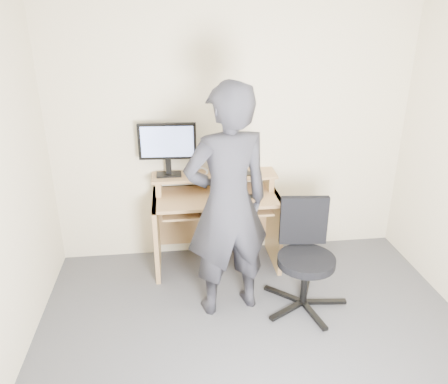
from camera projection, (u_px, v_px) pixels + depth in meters
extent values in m
plane|color=#515156|center=(266.00, 369.00, 3.13)|extent=(3.50, 3.50, 0.00)
cube|color=beige|center=(233.00, 135.00, 4.24)|extent=(3.50, 0.02, 2.50)
cube|color=tan|center=(157.00, 234.00, 4.22)|extent=(0.04, 0.60, 0.75)
cube|color=tan|center=(274.00, 227.00, 4.35)|extent=(0.04, 0.60, 0.75)
cube|color=tan|center=(216.00, 197.00, 4.15)|extent=(1.20, 0.60, 0.03)
cube|color=tan|center=(217.00, 209.00, 4.11)|extent=(1.02, 0.38, 0.02)
cube|color=tan|center=(159.00, 185.00, 4.19)|extent=(0.05, 0.28, 0.15)
cube|color=tan|center=(269.00, 180.00, 4.31)|extent=(0.05, 0.28, 0.15)
cube|color=tan|center=(214.00, 175.00, 4.22)|extent=(1.20, 0.30, 0.02)
cube|color=tan|center=(213.00, 213.00, 4.53)|extent=(1.20, 0.03, 0.65)
cube|color=black|center=(169.00, 174.00, 4.18)|extent=(0.24, 0.15, 0.02)
cube|color=black|center=(169.00, 165.00, 4.17)|extent=(0.05, 0.04, 0.15)
cube|color=black|center=(167.00, 141.00, 4.05)|extent=(0.54, 0.07, 0.35)
cube|color=#93ACFE|center=(167.00, 142.00, 4.03)|extent=(0.48, 0.03, 0.29)
cube|color=black|center=(218.00, 164.00, 4.19)|extent=(0.11, 0.15, 0.20)
cylinder|color=#ACACB1|center=(229.00, 166.00, 4.18)|extent=(0.10, 0.10, 0.17)
cube|color=black|center=(247.00, 173.00, 4.23)|extent=(0.10, 0.14, 0.01)
cube|color=black|center=(193.00, 176.00, 4.12)|extent=(0.05, 0.04, 0.03)
torus|color=silver|center=(200.00, 172.00, 4.24)|extent=(0.17, 0.17, 0.06)
cube|color=black|center=(223.00, 207.00, 4.10)|extent=(0.47, 0.20, 0.03)
ellipsoid|color=black|center=(253.00, 196.00, 4.08)|extent=(0.11, 0.08, 0.04)
cube|color=black|center=(325.00, 302.00, 3.78)|extent=(0.37, 0.09, 0.03)
cube|color=black|center=(306.00, 289.00, 3.95)|extent=(0.19, 0.35, 0.03)
cube|color=black|center=(283.00, 294.00, 3.88)|extent=(0.30, 0.28, 0.03)
cube|color=black|center=(287.00, 311.00, 3.67)|extent=(0.34, 0.23, 0.03)
cube|color=black|center=(314.00, 316.00, 3.61)|extent=(0.12, 0.37, 0.03)
cylinder|color=black|center=(304.00, 282.00, 3.70)|extent=(0.06, 0.06, 0.39)
cylinder|color=black|center=(306.00, 261.00, 3.62)|extent=(0.48, 0.48, 0.07)
cube|color=black|center=(304.00, 220.00, 3.71)|extent=(0.41, 0.10, 0.43)
imported|color=black|center=(228.00, 204.00, 3.43)|extent=(0.79, 0.61, 1.93)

